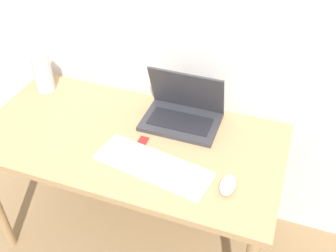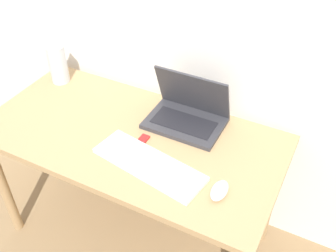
{
  "view_description": "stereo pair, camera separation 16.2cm",
  "coord_description": "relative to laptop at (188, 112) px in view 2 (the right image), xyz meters",
  "views": [
    {
      "loc": [
        0.6,
        -0.82,
        1.84
      ],
      "look_at": [
        0.17,
        0.35,
        0.81
      ],
      "focal_mm": 42.0,
      "sensor_mm": 36.0,
      "label": 1
    },
    {
      "loc": [
        0.75,
        -0.76,
        1.84
      ],
      "look_at": [
        0.17,
        0.35,
        0.81
      ],
      "focal_mm": 42.0,
      "sensor_mm": 36.0,
      "label": 2
    }
  ],
  "objects": [
    {
      "name": "desk",
      "position": [
        -0.18,
        -0.2,
        -0.14
      ],
      "size": [
        1.34,
        0.67,
        0.71
      ],
      "color": "tan",
      "rests_on": "ground_plane"
    },
    {
      "name": "laptop",
      "position": [
        0.0,
        0.0,
        0.0
      ],
      "size": [
        0.34,
        0.24,
        0.24
      ],
      "color": "#333338",
      "rests_on": "desk"
    },
    {
      "name": "mouse",
      "position": [
        0.29,
        -0.34,
        -0.04
      ],
      "size": [
        0.06,
        0.11,
        0.03
      ],
      "color": "silver",
      "rests_on": "desk"
    },
    {
      "name": "keyboard",
      "position": [
        -0.02,
        -0.33,
        -0.04
      ],
      "size": [
        0.5,
        0.24,
        0.02
      ],
      "color": "white",
      "rests_on": "desk"
    },
    {
      "name": "vase",
      "position": [
        -0.73,
        0.01,
        0.09
      ],
      "size": [
        0.09,
        0.09,
        0.29
      ],
      "color": "silver",
      "rests_on": "desk"
    },
    {
      "name": "mp3_player",
      "position": [
        -0.12,
        -0.2,
        -0.05
      ],
      "size": [
        0.04,
        0.05,
        0.01
      ],
      "color": "red",
      "rests_on": "desk"
    }
  ]
}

